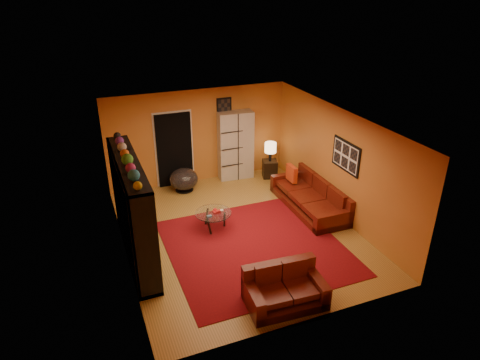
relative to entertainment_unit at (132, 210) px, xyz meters
name	(u,v)px	position (x,y,z in m)	size (l,w,h in m)	color
floor	(239,232)	(2.27, 0.00, -1.05)	(6.00, 6.00, 0.00)	olive
ceiling	(239,122)	(2.27, 0.00, 1.55)	(6.00, 6.00, 0.00)	white
wall_back	(198,136)	(2.27, 3.00, 0.25)	(6.00, 6.00, 0.00)	#BB6D29
wall_front	(309,257)	(2.27, -3.00, 0.25)	(6.00, 6.00, 0.00)	#BB6D29
wall_left	(119,201)	(-0.23, 0.00, 0.25)	(6.00, 6.00, 0.00)	#BB6D29
wall_right	(338,163)	(4.78, 0.00, 0.25)	(6.00, 6.00, 0.00)	#BB6D29
rug	(255,247)	(2.38, -0.70, -1.04)	(3.60, 3.60, 0.01)	#610B12
doorway	(174,150)	(1.57, 2.96, -0.03)	(0.95, 0.10, 2.04)	black
wall_art_right	(346,156)	(4.75, -0.30, 0.55)	(0.03, 1.00, 0.70)	black
wall_art_back	(224,107)	(3.02, 2.98, 1.00)	(0.42, 0.03, 0.52)	black
entertainment_unit	(132,210)	(0.00, 0.00, 0.00)	(0.45, 3.00, 2.10)	black
tv	(135,211)	(0.05, 0.07, -0.07)	(0.12, 0.89, 0.51)	black
sofa	(313,197)	(4.42, 0.40, -0.77)	(1.03, 2.47, 0.85)	#4B100A
loveseat	(284,288)	(2.17, -2.42, -0.76)	(1.42, 0.91, 0.85)	#4B100A
throw_pillow	(292,173)	(4.22, 1.19, -0.42)	(0.12, 0.42, 0.42)	red
coffee_table	(213,214)	(1.79, 0.35, -0.68)	(0.82, 0.82, 0.41)	silver
storage_cabinet	(235,145)	(3.28, 2.80, -0.08)	(0.97, 0.43, 1.94)	#BCB8AD
bowl_chair	(184,179)	(1.68, 2.50, -0.72)	(0.77, 0.77, 0.62)	black
side_table	(270,169)	(4.20, 2.44, -0.80)	(0.40, 0.40, 0.50)	black
table_lamp	(270,148)	(4.20, 2.44, -0.16)	(0.33, 0.33, 0.55)	black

